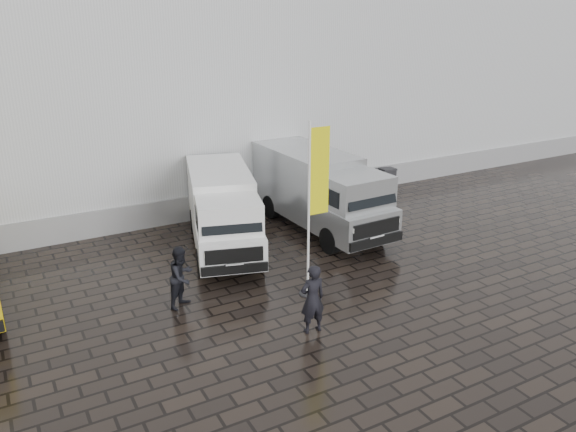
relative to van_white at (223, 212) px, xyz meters
name	(u,v)px	position (x,y,z in m)	size (l,w,h in m)	color
ground	(310,299)	(0.72, -4.70, -1.33)	(120.00, 120.00, 0.00)	black
exhibition_hall	(183,50)	(2.72, 11.30, 4.67)	(44.00, 16.00, 12.00)	silver
hall_plinth	(254,198)	(2.72, 3.25, -0.83)	(44.00, 0.15, 1.00)	gray
van_white	(223,212)	(0.00, 0.00, 0.00)	(2.04, 6.13, 2.65)	white
van_silver	(320,193)	(3.93, 0.00, 0.12)	(2.23, 6.68, 2.89)	#B0B3B4
flagpole	(315,200)	(1.01, -4.38, 1.55)	(0.88, 0.50, 5.13)	black
wheelie_bin	(387,179)	(9.27, 2.66, -0.79)	(0.64, 0.64, 1.07)	black
person_front	(312,299)	(-0.12, -6.19, -0.39)	(0.69, 0.45, 1.88)	black
person_tent	(182,277)	(-2.60, -3.27, -0.43)	(0.87, 0.68, 1.79)	black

